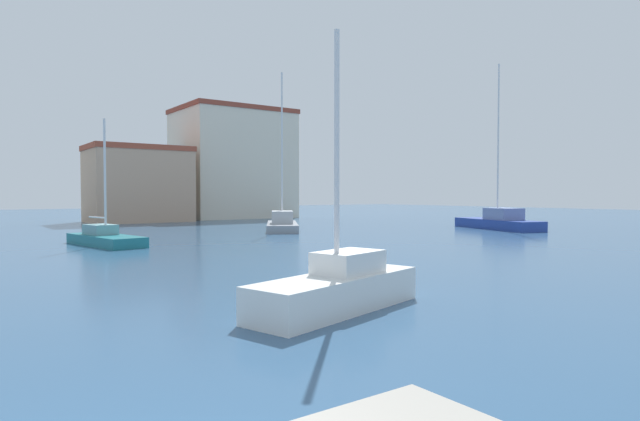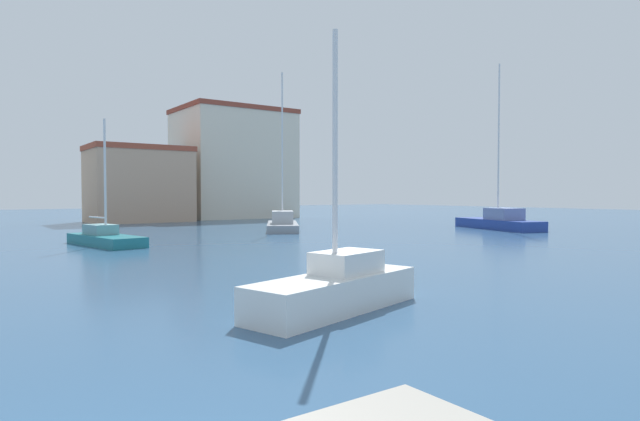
{
  "view_description": "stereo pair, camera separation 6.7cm",
  "coord_description": "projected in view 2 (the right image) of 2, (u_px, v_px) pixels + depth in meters",
  "views": [
    {
      "loc": [
        -0.47,
        -4.1,
        2.67
      ],
      "look_at": [
        16.76,
        19.8,
        1.75
      ],
      "focal_mm": 29.44,
      "sensor_mm": 36.0,
      "label": 1
    },
    {
      "loc": [
        -0.41,
        -4.14,
        2.67
      ],
      "look_at": [
        16.76,
        19.8,
        1.75
      ],
      "focal_mm": 29.44,
      "sensor_mm": 36.0,
      "label": 2
    }
  ],
  "objects": [
    {
      "name": "waterfront_apartments",
      "position": [
        233.0,
        164.0,
        59.56
      ],
      "size": [
        12.07,
        9.59,
        12.22
      ],
      "color": "beige",
      "rests_on": "ground"
    },
    {
      "name": "water",
      "position": [
        292.0,
        243.0,
        28.67
      ],
      "size": [
        160.0,
        160.0,
        0.0
      ],
      "primitive_type": "plane",
      "color": "#2D5175",
      "rests_on": "ground"
    },
    {
      "name": "sailboat_white_distant_east",
      "position": [
        337.0,
        287.0,
        12.04
      ],
      "size": [
        5.04,
        2.66,
        6.38
      ],
      "color": "white",
      "rests_on": "water"
    },
    {
      "name": "sailboat_grey_far_left",
      "position": [
        282.0,
        223.0,
        38.51
      ],
      "size": [
        5.71,
        7.51,
        11.6
      ],
      "color": "gray",
      "rests_on": "water"
    },
    {
      "name": "sailboat_teal_far_right",
      "position": [
        105.0,
        238.0,
        27.38
      ],
      "size": [
        2.8,
        6.02,
        6.58
      ],
      "color": "#1E707A",
      "rests_on": "water"
    },
    {
      "name": "warehouse_block",
      "position": [
        139.0,
        184.0,
        50.41
      ],
      "size": [
        9.22,
        6.49,
        7.26
      ],
      "color": "tan",
      "rests_on": "ground"
    },
    {
      "name": "sailboat_blue_center_channel",
      "position": [
        499.0,
        221.0,
        39.91
      ],
      "size": [
        4.52,
        8.37,
        12.55
      ],
      "color": "#233D93",
      "rests_on": "water"
    }
  ]
}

